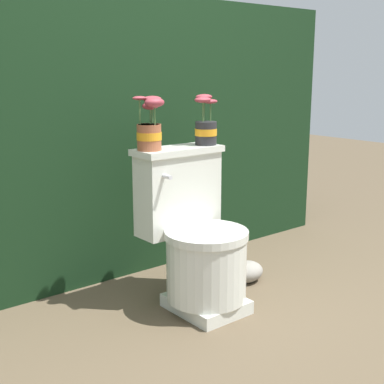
{
  "coord_description": "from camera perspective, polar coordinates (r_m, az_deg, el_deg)",
  "views": [
    {
      "loc": [
        -1.59,
        -1.81,
        1.13
      ],
      "look_at": [
        -0.03,
        0.1,
        0.56
      ],
      "focal_mm": 50.0,
      "sensor_mm": 36.0,
      "label": 1
    }
  ],
  "objects": [
    {
      "name": "toilet",
      "position": [
        2.57,
        0.46,
        -5.22
      ],
      "size": [
        0.44,
        0.5,
        0.76
      ],
      "color": "silver",
      "rests_on": "ground"
    },
    {
      "name": "ground_plane",
      "position": [
        2.66,
        1.88,
        -12.19
      ],
      "size": [
        12.0,
        12.0,
        0.0
      ],
      "primitive_type": "plane",
      "color": "brown"
    },
    {
      "name": "potted_plant_midleft",
      "position": [
        2.65,
        1.47,
        7.07
      ],
      "size": [
        0.13,
        0.12,
        0.25
      ],
      "color": "#262628",
      "rests_on": "toilet"
    },
    {
      "name": "hedge_backdrop",
      "position": [
        3.19,
        -9.18,
        6.16
      ],
      "size": [
        2.94,
        0.66,
        1.52
      ],
      "color": "black",
      "rests_on": "ground"
    },
    {
      "name": "potted_plant_left",
      "position": [
        2.47,
        -4.53,
        6.85
      ],
      "size": [
        0.15,
        0.14,
        0.25
      ],
      "color": "#9E5638",
      "rests_on": "toilet"
    },
    {
      "name": "garden_stone",
      "position": [
        2.95,
        5.78,
        -8.44
      ],
      "size": [
        0.2,
        0.16,
        0.11
      ],
      "color": "gray",
      "rests_on": "ground"
    }
  ]
}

